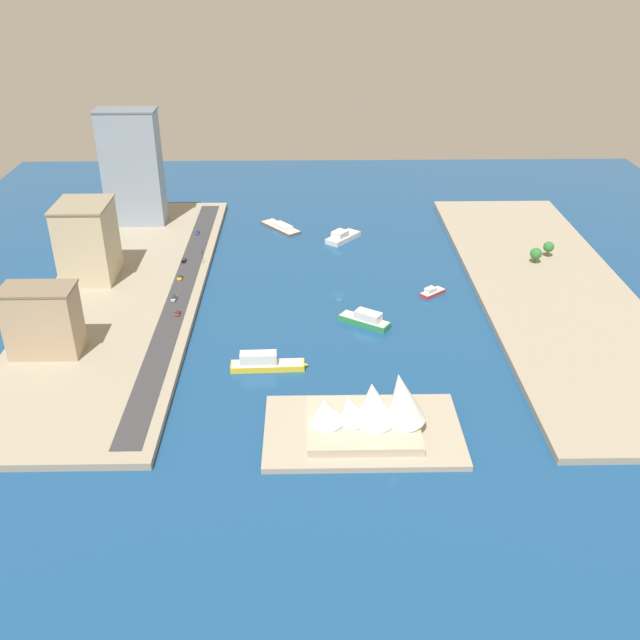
{
  "coord_description": "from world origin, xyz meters",
  "views": [
    {
      "loc": [
        14.03,
        290.22,
        144.4
      ],
      "look_at": [
        9.17,
        26.85,
        1.45
      ],
      "focal_mm": 39.92,
      "sensor_mm": 36.0,
      "label": 1
    }
  ],
  "objects_px": {
    "sedan_silver": "(174,298)",
    "hatchback_blue": "(197,232)",
    "ferry_yellow_fast": "(264,363)",
    "taxi_yellow_cab": "(180,277)",
    "office_block_beige": "(87,241)",
    "pickup_red": "(178,313)",
    "tugboat_red": "(432,292)",
    "tower_tall_glass": "(132,168)",
    "ferry_green_doubledeck": "(365,319)",
    "ferry_white_commuter": "(343,237)",
    "apartment_midrise_tan": "(43,320)",
    "traffic_light_waterfront": "(203,255)",
    "barge_flat_brown": "(281,227)",
    "opera_landmark": "(371,409)",
    "suv_black": "(184,260)"
  },
  "relations": [
    {
      "from": "hatchback_blue",
      "to": "office_block_beige",
      "type": "bearing_deg",
      "value": 52.19
    },
    {
      "from": "taxi_yellow_cab",
      "to": "tugboat_red",
      "type": "bearing_deg",
      "value": 173.62
    },
    {
      "from": "apartment_midrise_tan",
      "to": "sedan_silver",
      "type": "height_order",
      "value": "apartment_midrise_tan"
    },
    {
      "from": "tower_tall_glass",
      "to": "sedan_silver",
      "type": "relative_size",
      "value": 11.87
    },
    {
      "from": "taxi_yellow_cab",
      "to": "hatchback_blue",
      "type": "bearing_deg",
      "value": -90.4
    },
    {
      "from": "pickup_red",
      "to": "taxi_yellow_cab",
      "type": "height_order",
      "value": "taxi_yellow_cab"
    },
    {
      "from": "ferry_green_doubledeck",
      "to": "office_block_beige",
      "type": "relative_size",
      "value": 0.62
    },
    {
      "from": "ferry_white_commuter",
      "to": "taxi_yellow_cab",
      "type": "relative_size",
      "value": 4.75
    },
    {
      "from": "ferry_yellow_fast",
      "to": "taxi_yellow_cab",
      "type": "xyz_separation_m",
      "value": [
        43.2,
        -74.69,
        0.99
      ]
    },
    {
      "from": "barge_flat_brown",
      "to": "apartment_midrise_tan",
      "type": "height_order",
      "value": "apartment_midrise_tan"
    },
    {
      "from": "office_block_beige",
      "to": "ferry_yellow_fast",
      "type": "bearing_deg",
      "value": 137.27
    },
    {
      "from": "ferry_yellow_fast",
      "to": "office_block_beige",
      "type": "bearing_deg",
      "value": -42.73
    },
    {
      "from": "hatchback_blue",
      "to": "opera_landmark",
      "type": "xyz_separation_m",
      "value": [
        -79.55,
        172.45,
        6.27
      ]
    },
    {
      "from": "sedan_silver",
      "to": "apartment_midrise_tan",
      "type": "bearing_deg",
      "value": 46.46
    },
    {
      "from": "ferry_yellow_fast",
      "to": "suv_black",
      "type": "bearing_deg",
      "value": -64.89
    },
    {
      "from": "tower_tall_glass",
      "to": "taxi_yellow_cab",
      "type": "xyz_separation_m",
      "value": [
        -34.6,
        75.71,
        -30.09
      ]
    },
    {
      "from": "suv_black",
      "to": "ferry_white_commuter",
      "type": "bearing_deg",
      "value": -157.29
    },
    {
      "from": "tower_tall_glass",
      "to": "traffic_light_waterfront",
      "type": "height_order",
      "value": "tower_tall_glass"
    },
    {
      "from": "office_block_beige",
      "to": "pickup_red",
      "type": "distance_m",
      "value": 62.61
    },
    {
      "from": "sedan_silver",
      "to": "barge_flat_brown",
      "type": "bearing_deg",
      "value": -115.55
    },
    {
      "from": "ferry_yellow_fast",
      "to": "hatchback_blue",
      "type": "distance_m",
      "value": 138.74
    },
    {
      "from": "barge_flat_brown",
      "to": "tower_tall_glass",
      "type": "height_order",
      "value": "tower_tall_glass"
    },
    {
      "from": "office_block_beige",
      "to": "apartment_midrise_tan",
      "type": "relative_size",
      "value": 1.31
    },
    {
      "from": "pickup_red",
      "to": "opera_landmark",
      "type": "distance_m",
      "value": 109.87
    },
    {
      "from": "tower_tall_glass",
      "to": "pickup_red",
      "type": "distance_m",
      "value": 121.71
    },
    {
      "from": "barge_flat_brown",
      "to": "traffic_light_waterfront",
      "type": "height_order",
      "value": "traffic_light_waterfront"
    },
    {
      "from": "suv_black",
      "to": "traffic_light_waterfront",
      "type": "relative_size",
      "value": 0.66
    },
    {
      "from": "ferry_green_doubledeck",
      "to": "office_block_beige",
      "type": "xyz_separation_m",
      "value": [
        125.12,
        -44.38,
        18.21
      ]
    },
    {
      "from": "ferry_green_doubledeck",
      "to": "tower_tall_glass",
      "type": "relative_size",
      "value": 0.36
    },
    {
      "from": "barge_flat_brown",
      "to": "office_block_beige",
      "type": "distance_m",
      "value": 111.61
    },
    {
      "from": "ferry_white_commuter",
      "to": "ferry_green_doubledeck",
      "type": "bearing_deg",
      "value": 93.1
    },
    {
      "from": "sedan_silver",
      "to": "opera_landmark",
      "type": "height_order",
      "value": "opera_landmark"
    },
    {
      "from": "ferry_white_commuter",
      "to": "pickup_red",
      "type": "distance_m",
      "value": 115.76
    },
    {
      "from": "ferry_yellow_fast",
      "to": "apartment_midrise_tan",
      "type": "xyz_separation_m",
      "value": [
        83.6,
        -9.62,
        13.78
      ]
    },
    {
      "from": "ferry_yellow_fast",
      "to": "pickup_red",
      "type": "height_order",
      "value": "ferry_yellow_fast"
    },
    {
      "from": "apartment_midrise_tan",
      "to": "sedan_silver",
      "type": "bearing_deg",
      "value": -133.54
    },
    {
      "from": "suv_black",
      "to": "taxi_yellow_cab",
      "type": "height_order",
      "value": "taxi_yellow_cab"
    },
    {
      "from": "barge_flat_brown",
      "to": "taxi_yellow_cab",
      "type": "distance_m",
      "value": 84.29
    },
    {
      "from": "tugboat_red",
      "to": "tower_tall_glass",
      "type": "distance_m",
      "value": 178.2
    },
    {
      "from": "taxi_yellow_cab",
      "to": "sedan_silver",
      "type": "bearing_deg",
      "value": 92.05
    },
    {
      "from": "hatchback_blue",
      "to": "ferry_green_doubledeck",
      "type": "bearing_deg",
      "value": 130.32
    },
    {
      "from": "taxi_yellow_cab",
      "to": "tower_tall_glass",
      "type": "bearing_deg",
      "value": -65.44
    },
    {
      "from": "office_block_beige",
      "to": "suv_black",
      "type": "xyz_separation_m",
      "value": [
        -40.2,
        -16.56,
        -17.16
      ]
    },
    {
      "from": "sedan_silver",
      "to": "pickup_red",
      "type": "bearing_deg",
      "value": 105.26
    },
    {
      "from": "traffic_light_waterfront",
      "to": "barge_flat_brown",
      "type": "bearing_deg",
      "value": -124.7
    },
    {
      "from": "ferry_white_commuter",
      "to": "traffic_light_waterfront",
      "type": "distance_m",
      "value": 78.5
    },
    {
      "from": "hatchback_blue",
      "to": "sedan_silver",
      "type": "bearing_deg",
      "value": 90.27
    },
    {
      "from": "sedan_silver",
      "to": "hatchback_blue",
      "type": "height_order",
      "value": "sedan_silver"
    },
    {
      "from": "tugboat_red",
      "to": "taxi_yellow_cab",
      "type": "distance_m",
      "value": 117.25
    },
    {
      "from": "tugboat_red",
      "to": "apartment_midrise_tan",
      "type": "height_order",
      "value": "apartment_midrise_tan"
    }
  ]
}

